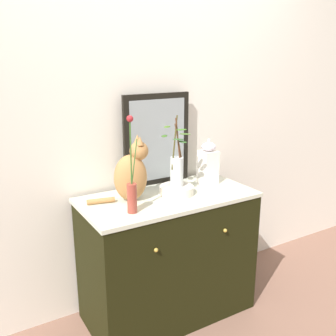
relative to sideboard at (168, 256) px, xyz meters
name	(u,v)px	position (x,y,z in m)	size (l,w,h in m)	color
ground_plane	(168,311)	(0.00, 0.00, -0.42)	(6.00, 6.00, 0.00)	#825C4C
wall_back	(141,116)	(0.00, 0.34, 0.88)	(4.40, 0.08, 2.60)	silver
sideboard	(168,256)	(0.00, 0.00, 0.00)	(1.10, 0.56, 0.84)	black
mirror_leaning	(157,140)	(0.06, 0.25, 0.72)	(0.48, 0.03, 0.61)	black
cat_sitting	(131,174)	(-0.23, 0.05, 0.59)	(0.38, 0.20, 0.40)	#AB7743
vase_slim_green	(132,190)	(-0.31, -0.13, 0.55)	(0.07, 0.06, 0.54)	#953C30
bowl_porcelain	(177,190)	(0.06, 0.00, 0.45)	(0.22, 0.22, 0.05)	silver
vase_glass_clear	(177,168)	(0.06, 0.00, 0.59)	(0.14, 0.20, 0.44)	silver
jar_lidded_porcelain	(208,164)	(0.36, 0.07, 0.56)	(0.11, 0.11, 0.31)	white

